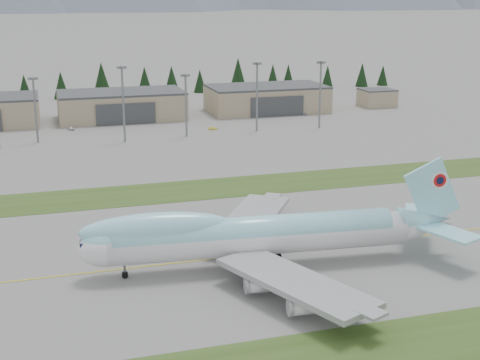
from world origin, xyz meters
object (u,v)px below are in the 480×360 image
object	(u,v)px
service_vehicle_a	(71,130)
hangar_right	(267,98)
service_vehicle_c	(304,115)
boeing_747_freighter	(256,235)
service_vehicle_b	(213,130)
hangar_center	(122,105)

from	to	relation	value
service_vehicle_a	hangar_right	bearing A→B (deg)	-13.02
service_vehicle_c	boeing_747_freighter	bearing A→B (deg)	-108.21
hangar_right	service_vehicle_b	bearing A→B (deg)	-134.53
hangar_right	service_vehicle_c	xyz separation A→B (m)	(11.86, -11.76, -5.39)
boeing_747_freighter	hangar_right	bearing A→B (deg)	75.71
hangar_right	service_vehicle_c	size ratio (longest dim) A/B	10.75
hangar_right	service_vehicle_c	bearing A→B (deg)	-44.74
hangar_center	hangar_right	bearing A→B (deg)	0.00
boeing_747_freighter	service_vehicle_a	distance (m)	140.59
service_vehicle_b	hangar_right	bearing A→B (deg)	-27.60
service_vehicle_b	service_vehicle_c	xyz separation A→B (m)	(43.15, 20.05, 0.00)
boeing_747_freighter	service_vehicle_b	distance (m)	126.35
hangar_center	service_vehicle_a	size ratio (longest dim) A/B	13.22
boeing_747_freighter	hangar_right	world-z (taller)	boeing_747_freighter
hangar_center	service_vehicle_a	world-z (taller)	hangar_center
hangar_right	service_vehicle_a	size ratio (longest dim) A/B	13.22
service_vehicle_a	service_vehicle_c	bearing A→B (deg)	-21.73
boeing_747_freighter	service_vehicle_a	size ratio (longest dim) A/B	19.54
hangar_center	service_vehicle_c	bearing A→B (deg)	-9.29
service_vehicle_b	service_vehicle_a	bearing A→B (deg)	90.86
hangar_right	service_vehicle_a	xyz separation A→B (m)	(-80.50, -17.63, -5.39)
service_vehicle_c	service_vehicle_b	bearing A→B (deg)	-148.37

